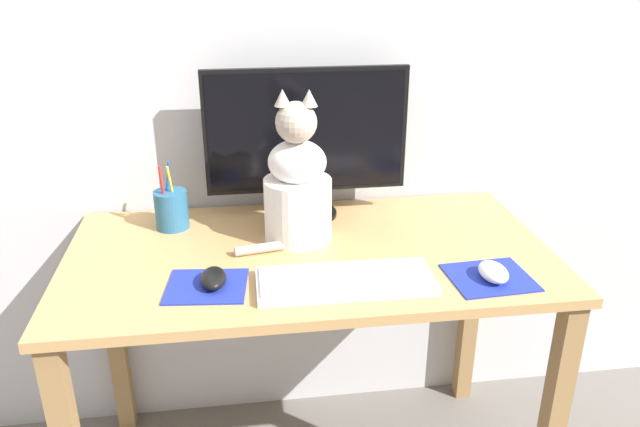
% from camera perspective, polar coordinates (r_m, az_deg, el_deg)
% --- Properties ---
extents(wall_back, '(7.00, 0.04, 2.50)m').
position_cam_1_polar(wall_back, '(1.78, -2.57, 16.55)').
color(wall_back, silver).
rests_on(wall_back, ground_plane).
extents(desk, '(1.22, 0.65, 0.75)m').
position_cam_1_polar(desk, '(1.64, -0.97, -6.90)').
color(desk, tan).
rests_on(desk, ground_plane).
extents(monitor, '(0.56, 0.17, 0.42)m').
position_cam_1_polar(monitor, '(1.72, -1.24, 6.92)').
color(monitor, black).
rests_on(monitor, desk).
extents(keyboard, '(0.41, 0.16, 0.02)m').
position_cam_1_polar(keyboard, '(1.43, 2.32, -6.13)').
color(keyboard, silver).
rests_on(keyboard, desk).
extents(mousepad_left, '(0.20, 0.18, 0.00)m').
position_cam_1_polar(mousepad_left, '(1.45, -10.34, -6.56)').
color(mousepad_left, '#1E2D9E').
rests_on(mousepad_left, desk).
extents(mousepad_right, '(0.20, 0.18, 0.00)m').
position_cam_1_polar(mousepad_right, '(1.51, 15.24, -5.66)').
color(mousepad_right, '#1E2D9E').
rests_on(mousepad_right, desk).
extents(computer_mouse_left, '(0.06, 0.10, 0.03)m').
position_cam_1_polar(computer_mouse_left, '(1.44, -9.72, -5.84)').
color(computer_mouse_left, black).
rests_on(computer_mouse_left, mousepad_left).
extents(computer_mouse_right, '(0.06, 0.10, 0.04)m').
position_cam_1_polar(computer_mouse_right, '(1.49, 15.57, -5.17)').
color(computer_mouse_right, white).
rests_on(computer_mouse_right, mousepad_right).
extents(cat, '(0.27, 0.20, 0.40)m').
position_cam_1_polar(cat, '(1.59, -2.10, 2.54)').
color(cat, white).
rests_on(cat, desk).
extents(pen_cup, '(0.09, 0.09, 0.18)m').
position_cam_1_polar(pen_cup, '(1.74, -13.44, 0.40)').
color(pen_cup, '#286089').
rests_on(pen_cup, desk).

